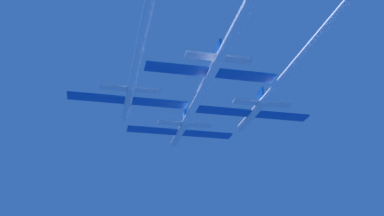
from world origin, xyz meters
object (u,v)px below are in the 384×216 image
(jet_slot, at_px, (234,29))
(jet_left_wing, at_px, (134,73))
(jet_right_wing, at_px, (275,88))
(jet_lead, at_px, (193,108))

(jet_slot, bearing_deg, jet_left_wing, 129.29)
(jet_right_wing, bearing_deg, jet_slot, -129.09)
(jet_lead, bearing_deg, jet_right_wing, -40.54)
(jet_lead, height_order, jet_slot, jet_slot)
(jet_lead, relative_size, jet_slot, 1.01)
(jet_left_wing, height_order, jet_slot, jet_slot)
(jet_lead, distance_m, jet_left_wing, 10.04)
(jet_left_wing, xyz_separation_m, jet_slot, (8.42, -10.29, 0.26))
(jet_right_wing, bearing_deg, jet_left_wing, 176.82)
(jet_left_wing, distance_m, jet_slot, 13.30)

